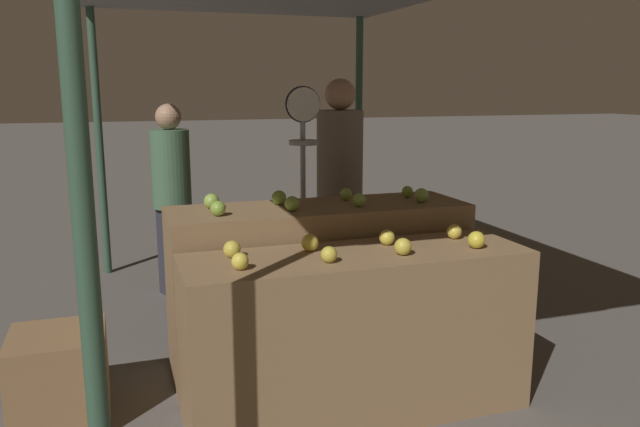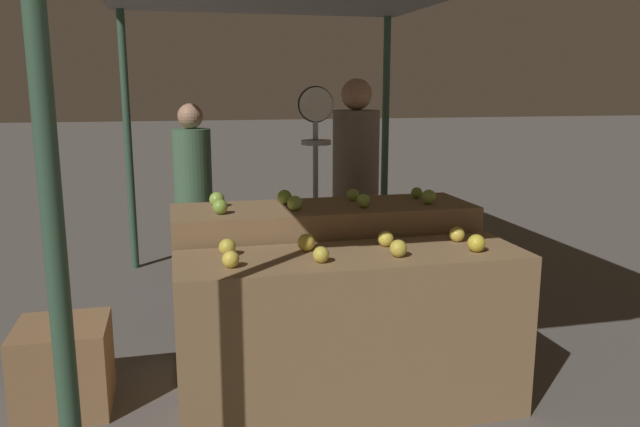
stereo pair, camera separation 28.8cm
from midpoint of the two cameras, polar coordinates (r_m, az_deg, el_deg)
ground_plane at (r=3.42m, az=5.42°, el=-17.59°), size 60.00×60.00×0.00m
display_counter_front at (r=3.24m, az=5.57°, el=-11.00°), size 1.75×0.55×0.85m
display_counter_back at (r=3.75m, az=2.58°, el=-6.69°), size 1.75×0.55×0.98m
apple_front_0 at (r=2.86m, az=-5.32°, el=-4.22°), size 0.08×0.08×0.08m
apple_front_1 at (r=2.93m, az=2.91°, el=-3.81°), size 0.08×0.08×0.08m
apple_front_2 at (r=3.07m, az=9.85°, el=-3.19°), size 0.09×0.09×0.09m
apple_front_3 at (r=3.25m, az=16.59°, el=-2.64°), size 0.09×0.09×0.09m
apple_front_4 at (r=3.06m, az=-5.83°, el=-3.11°), size 0.09×0.09×0.09m
apple_front_5 at (r=3.13m, az=1.34°, el=-2.69°), size 0.09×0.09×0.09m
apple_front_6 at (r=3.26m, az=8.56°, el=-2.32°), size 0.08×0.08×0.08m
apple_front_7 at (r=3.43m, az=14.78°, el=-1.87°), size 0.08×0.08×0.08m
apple_back_0 at (r=3.40m, az=-6.75°, el=0.60°), size 0.08×0.08×0.08m
apple_back_1 at (r=3.48m, az=0.04°, el=0.93°), size 0.08×0.08×0.08m
apple_back_2 at (r=3.59m, az=6.30°, el=1.15°), size 0.08×0.08×0.08m
apple_back_3 at (r=3.75m, az=12.09°, el=1.47°), size 0.09×0.09×0.09m
apple_back_4 at (r=3.61m, az=-7.17°, el=1.27°), size 0.09×0.09×0.09m
apple_back_5 at (r=3.67m, az=-1.02°, el=1.50°), size 0.09×0.09×0.09m
apple_back_6 at (r=3.79m, az=5.21°, el=1.71°), size 0.08×0.08×0.08m
apple_back_7 at (r=3.93m, az=10.93°, el=1.85°), size 0.07×0.07×0.07m
produce_scale at (r=4.24m, az=1.56°, el=5.12°), size 0.24×0.20×1.67m
person_vendor_at_scale at (r=4.64m, az=5.06°, el=3.26°), size 0.46×0.46×1.72m
person_customer_left at (r=5.16m, az=-9.98°, el=2.71°), size 0.40×0.40×1.54m
wooden_crate_side at (r=3.55m, az=-20.19°, el=-13.04°), size 0.46×0.46×0.46m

